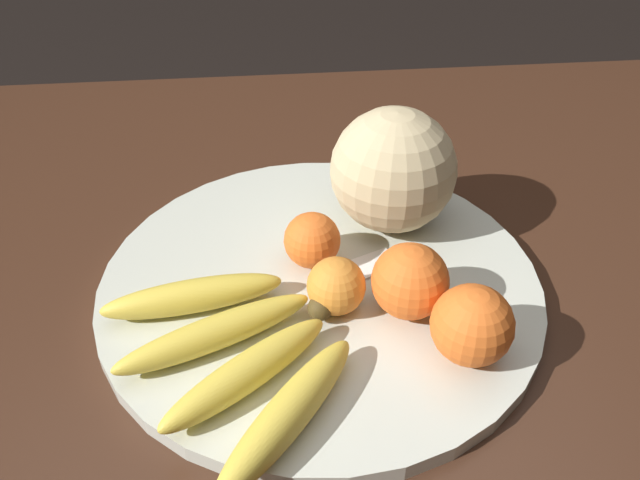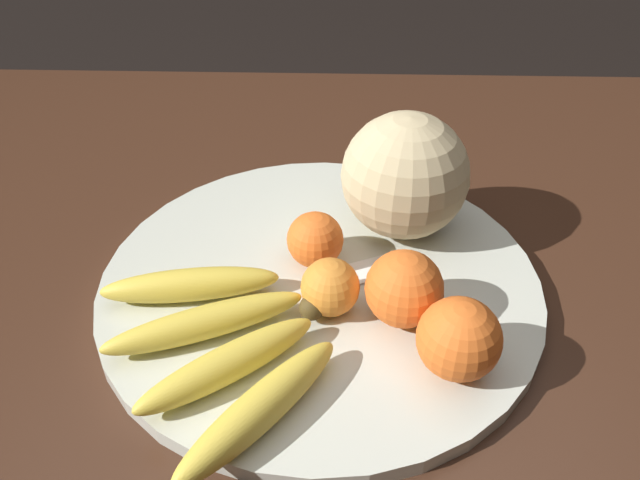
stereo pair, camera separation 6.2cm
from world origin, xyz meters
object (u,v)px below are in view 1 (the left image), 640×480
orange_back_left (336,286)px  orange_front_right (316,240)px  melon (393,170)px  produce_tag (358,270)px  kitchen_table (313,330)px  orange_mid_center (410,281)px  orange_front_left (472,325)px  banana_bunch (236,351)px  fruit_bowl (320,283)px

orange_back_left → orange_front_right: bearing=-79.4°
melon → produce_tag: melon is taller
orange_back_left → kitchen_table: bearing=-77.7°
orange_mid_center → orange_back_left: (0.07, -0.01, -0.01)m
orange_front_left → orange_mid_center: (0.04, -0.06, 0.00)m
melon → produce_tag: bearing=59.9°
orange_mid_center → orange_back_left: bearing=-7.7°
orange_front_left → orange_mid_center: 0.07m
produce_tag → orange_mid_center: bearing=100.0°
orange_front_left → orange_back_left: size_ratio=1.29×
banana_bunch → fruit_bowl: bearing=-158.2°
fruit_bowl → orange_back_left: (-0.01, 0.05, 0.04)m
fruit_bowl → orange_front_left: bearing=136.4°
banana_bunch → kitchen_table: bearing=-149.6°
banana_bunch → produce_tag: bearing=-167.9°
banana_bunch → orange_front_right: 0.16m
orange_front_left → melon: bearing=-80.9°
fruit_bowl → orange_back_left: bearing=103.7°
melon → orange_mid_center: (0.01, 0.15, -0.03)m
orange_mid_center → orange_back_left: size_ratio=1.30×
produce_tag → fruit_bowl: bearing=-14.6°
melon → orange_mid_center: 0.15m
orange_back_left → produce_tag: size_ratio=0.60×
orange_front_left → orange_mid_center: size_ratio=0.99×
orange_front_right → orange_back_left: (-0.01, 0.07, -0.00)m
banana_bunch → orange_front_left: (-0.21, 0.01, 0.02)m
banana_bunch → orange_front_left: 0.21m
orange_front_left → fruit_bowl: bearing=-43.6°
fruit_bowl → banana_bunch: banana_bunch is taller
orange_front_right → produce_tag: bearing=155.9°
fruit_bowl → produce_tag: 0.04m
fruit_bowl → melon: 0.15m
fruit_bowl → melon: (-0.09, -0.09, 0.08)m
orange_mid_center → orange_back_left: orange_mid_center is taller
orange_front_left → produce_tag: (0.08, -0.12, -0.04)m
melon → orange_front_right: (0.09, 0.06, -0.04)m
kitchen_table → melon: melon is taller
banana_bunch → orange_front_right: orange_front_right is taller
orange_mid_center → fruit_bowl: bearing=-34.4°
kitchen_table → orange_front_left: size_ratio=17.81×
melon → produce_tag: 0.12m
banana_bunch → produce_tag: banana_bunch is taller
melon → produce_tag: size_ratio=1.46×
orange_back_left → produce_tag: orange_back_left is taller
orange_front_right → melon: bearing=-144.9°
orange_front_right → orange_mid_center: orange_mid_center is taller
kitchen_table → banana_bunch: 0.21m
orange_front_left → banana_bunch: bearing=-2.2°
fruit_bowl → orange_back_left: 0.06m
melon → orange_front_right: melon is taller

